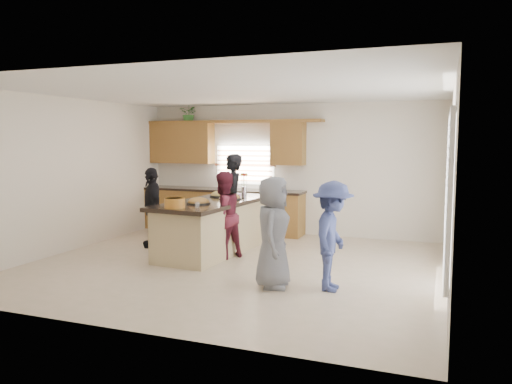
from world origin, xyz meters
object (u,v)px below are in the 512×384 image
at_px(woman_left_front, 152,207).
at_px(woman_right_front, 273,232).
at_px(island, 213,228).
at_px(salad_bowl, 175,202).
at_px(woman_left_back, 232,201).
at_px(woman_right_back, 333,236).
at_px(woman_left_mid, 223,215).

xyz_separation_m(woman_left_front, woman_right_front, (3.01, -1.70, 0.01)).
bearing_deg(island, salad_bowl, -93.44).
xyz_separation_m(island, woman_left_back, (0.12, 0.57, 0.43)).
distance_m(island, salad_bowl, 1.26).
height_order(island, woman_right_back, woman_right_back).
distance_m(woman_left_mid, woman_right_front, 1.87).
bearing_deg(woman_left_mid, salad_bowl, -6.81).
xyz_separation_m(woman_left_back, woman_right_front, (1.57, -2.20, -0.12)).
relative_size(woman_left_back, woman_left_mid, 1.18).
height_order(salad_bowl, woman_left_mid, woman_left_mid).
height_order(woman_left_front, woman_right_front, woman_right_front).
height_order(island, woman_left_front, woman_left_front).
distance_m(woman_left_back, woman_right_back, 3.14).
relative_size(woman_left_mid, woman_right_back, 1.01).
bearing_deg(woman_left_back, woman_left_mid, -17.25).
height_order(salad_bowl, woman_right_back, woman_right_back).
bearing_deg(woman_right_front, woman_left_back, 26.09).
xyz_separation_m(woman_right_back, woman_right_front, (-0.80, -0.15, 0.02)).
relative_size(island, woman_left_back, 1.57).
bearing_deg(woman_right_back, woman_left_front, 66.77).
relative_size(woman_left_mid, woman_right_front, 0.97).
relative_size(woman_left_back, woman_right_back, 1.19).
height_order(woman_left_back, woman_right_front, woman_left_back).
distance_m(salad_bowl, woman_right_back, 2.69).
bearing_deg(woman_left_front, salad_bowl, 7.88).
xyz_separation_m(island, salad_bowl, (-0.15, -1.10, 0.59)).
distance_m(woman_left_back, woman_right_front, 2.71).
bearing_deg(island, woman_left_back, 82.10).
bearing_deg(salad_bowl, island, 82.13).
bearing_deg(woman_left_front, woman_left_mid, 39.16).
height_order(salad_bowl, woman_right_front, woman_right_front).
relative_size(island, salad_bowl, 8.41).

